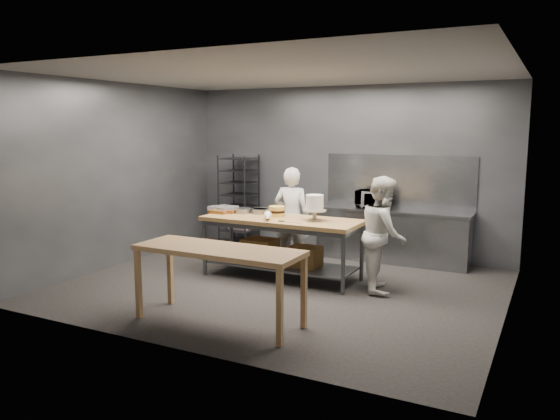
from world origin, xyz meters
name	(u,v)px	position (x,y,z in m)	size (l,w,h in m)	color
ground	(282,286)	(0.00, 0.00, 0.00)	(6.00, 6.00, 0.00)	black
back_wall	(344,170)	(0.00, 2.50, 1.50)	(6.00, 0.04, 3.00)	#4C4F54
work_table	(280,240)	(-0.23, 0.42, 0.57)	(2.40, 0.90, 0.92)	olive
near_counter	(218,255)	(0.02, -1.65, 0.81)	(2.00, 0.70, 0.90)	brown
back_counter	(392,235)	(1.00, 2.18, 0.45)	(2.60, 0.60, 0.90)	slate
splashback_panel	(398,181)	(1.00, 2.48, 1.35)	(2.60, 0.02, 0.90)	slate
speed_rack	(239,201)	(-1.99, 2.10, 0.86)	(0.64, 0.69, 1.75)	black
chef_behind	(292,217)	(-0.36, 1.07, 0.82)	(0.60, 0.39, 1.64)	silver
chef_right	(383,234)	(1.34, 0.48, 0.81)	(0.78, 0.61, 1.61)	silver
microwave	(373,199)	(0.65, 2.18, 1.05)	(0.54, 0.37, 0.30)	black
frosted_cake_stand	(315,204)	(0.32, 0.42, 1.16)	(0.34, 0.34, 0.38)	tan
layer_cake	(277,211)	(-0.34, 0.51, 1.00)	(0.24, 0.24, 0.16)	#F1C34C
cake_pans	(246,210)	(-0.95, 0.61, 0.96)	(0.85, 0.45, 0.07)	gray
piping_bag	(267,217)	(-0.28, 0.09, 0.98)	(0.12, 0.12, 0.38)	white
offset_spatula	(287,222)	(0.02, 0.13, 0.93)	(0.36, 0.02, 0.02)	slate
pastry_clamshells	(223,209)	(-1.27, 0.43, 0.98)	(0.40, 0.32, 0.11)	#91551D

